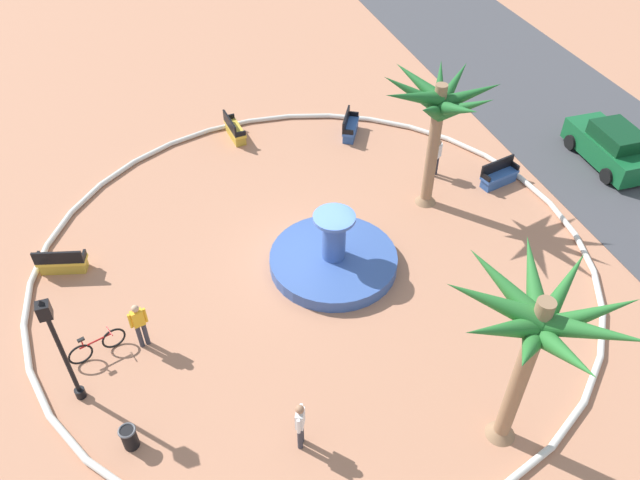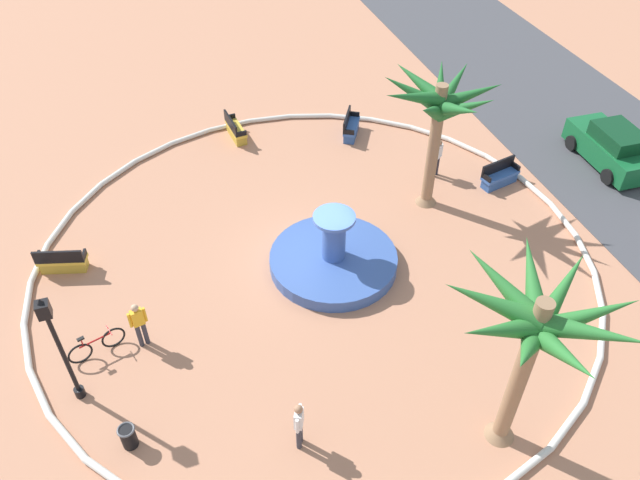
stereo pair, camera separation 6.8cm
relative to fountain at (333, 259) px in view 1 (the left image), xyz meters
The scene contains 16 objects.
ground_plane 0.76m from the fountain, 129.51° to the right, with size 80.00×80.00×0.00m, color tan.
plaza_curb 0.72m from the fountain, 129.51° to the right, with size 18.85×18.85×0.20m, color silver.
fountain is the anchor object (origin of this frame).
palm_tree_near_fountain 8.58m from the fountain, 15.27° to the left, with size 4.22×4.24×5.40m.
palm_tree_by_curb 6.19m from the fountain, 115.94° to the left, with size 4.09×4.16×5.16m.
bench_east 8.16m from the fountain, 155.45° to the left, with size 1.64×1.22×1.00m.
bench_west 7.96m from the fountain, 106.58° to the left, with size 0.83×1.67×1.00m.
bench_north 9.00m from the fountain, 107.07° to the right, with size 0.91×1.68×1.00m.
bench_southeast 8.90m from the fountain, behind, with size 1.64×0.65×1.00m.
lamppost 8.96m from the fountain, 72.38° to the right, with size 0.32×0.32×3.91m.
trash_bin 8.52m from the fountain, 57.24° to the right, with size 0.46×0.46×0.73m.
bicycle_red_frame 7.86m from the fountain, 80.30° to the right, with size 0.64×1.66×0.94m.
person_cyclist_helmet 6.61m from the fountain, 77.86° to the right, with size 0.27×0.52×1.70m.
person_cyclist_photo 6.63m from the fountain, 122.90° to the left, with size 0.35×0.46×1.65m.
person_pedestrian_stroll 6.72m from the fountain, 26.75° to the right, with size 0.48×0.33×1.70m.
parked_car_leftmost 12.76m from the fountain, 99.67° to the left, with size 4.06×2.03×1.67m.
Camera 1 is at (14.64, -4.73, 14.78)m, focal length 35.14 mm.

